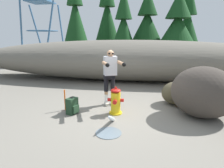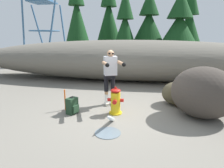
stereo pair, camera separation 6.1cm
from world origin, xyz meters
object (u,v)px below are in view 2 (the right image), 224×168
object	(u,v)px
utility_worker	(110,71)
boulder_outlier	(197,94)
spare_backpack	(72,106)
boulder_large	(204,92)
boulder_mid	(177,93)
survey_stake	(65,100)
boulder_small	(224,92)
fire_hydrant	(116,102)

from	to	relation	value
utility_worker	boulder_outlier	size ratio (longest dim) A/B	2.10
spare_backpack	boulder_outlier	distance (m)	3.84
boulder_large	boulder_mid	distance (m)	1.08
spare_backpack	survey_stake	xyz separation A→B (m)	(-0.29, 0.22, 0.08)
boulder_large	survey_stake	distance (m)	3.71
boulder_small	boulder_outlier	distance (m)	0.76
utility_worker	spare_backpack	xyz separation A→B (m)	(-0.91, -0.81, -0.85)
fire_hydrant	utility_worker	xyz separation A→B (m)	(-0.25, 0.62, 0.72)
boulder_small	utility_worker	bearing A→B (deg)	-169.84
spare_backpack	boulder_outlier	xyz separation A→B (m)	(3.55, 1.47, 0.09)
boulder_small	boulder_outlier	size ratio (longest dim) A/B	1.30
boulder_large	boulder_mid	world-z (taller)	boulder_large
spare_backpack	boulder_small	bearing A→B (deg)	40.68
boulder_mid	boulder_small	bearing A→B (deg)	7.08
utility_worker	boulder_mid	world-z (taller)	utility_worker
boulder_outlier	survey_stake	xyz separation A→B (m)	(-3.83, -1.26, -0.00)
boulder_large	boulder_small	xyz separation A→B (m)	(0.90, 1.09, -0.26)
utility_worker	survey_stake	world-z (taller)	utility_worker
boulder_mid	fire_hydrant	bearing A→B (deg)	-148.87
spare_backpack	utility_worker	bearing A→B (deg)	64.15
utility_worker	boulder_outlier	distance (m)	2.82
utility_worker	boulder_large	world-z (taller)	utility_worker
boulder_large	boulder_small	world-z (taller)	boulder_large
fire_hydrant	survey_stake	world-z (taller)	fire_hydrant
fire_hydrant	spare_backpack	distance (m)	1.18
boulder_large	boulder_mid	size ratio (longest dim) A/B	1.75
utility_worker	boulder_large	xyz separation A→B (m)	(2.49, -0.48, -0.40)
boulder_large	boulder_small	size ratio (longest dim) A/B	1.56
boulder_large	fire_hydrant	bearing A→B (deg)	-176.32
boulder_small	boulder_outlier	bearing A→B (deg)	175.70
fire_hydrant	boulder_large	distance (m)	2.27
fire_hydrant	utility_worker	world-z (taller)	utility_worker
survey_stake	boulder_outlier	bearing A→B (deg)	18.15
spare_backpack	boulder_small	xyz separation A→B (m)	(4.30, 1.42, 0.18)
fire_hydrant	spare_backpack	world-z (taller)	fire_hydrant
utility_worker	spare_backpack	bearing A→B (deg)	-70.48
utility_worker	boulder_large	size ratio (longest dim) A/B	1.03
spare_backpack	boulder_large	distance (m)	3.45
utility_worker	survey_stake	distance (m)	1.54
spare_backpack	boulder_large	world-z (taller)	boulder_large
survey_stake	boulder_small	bearing A→B (deg)	14.66
boulder_small	spare_backpack	bearing A→B (deg)	-161.77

